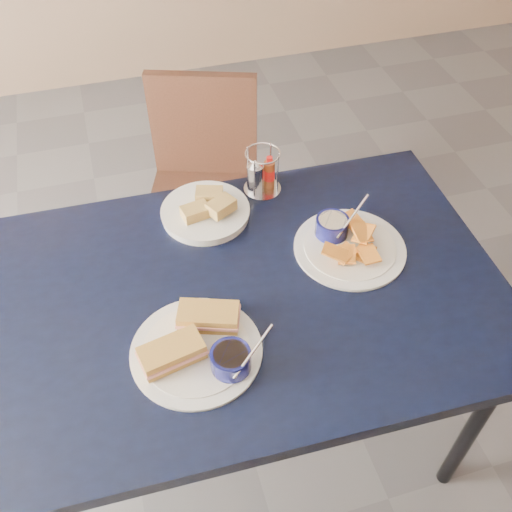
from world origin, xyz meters
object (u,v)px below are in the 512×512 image
object	(u,v)px
dining_table	(249,304)
sandwich_plate	(200,345)
plantain_plate	(345,241)
chair_far	(197,173)
condiment_caddy	(261,175)
bread_basket	(206,211)

from	to	relation	value
dining_table	sandwich_plate	distance (m)	0.23
dining_table	sandwich_plate	xyz separation A→B (m)	(-0.16, -0.15, 0.09)
plantain_plate	chair_far	bearing A→B (deg)	109.56
plantain_plate	condiment_caddy	bearing A→B (deg)	117.85
condiment_caddy	plantain_plate	bearing A→B (deg)	-62.15
chair_far	dining_table	bearing A→B (deg)	-91.48
sandwich_plate	plantain_plate	xyz separation A→B (m)	(0.44, 0.22, -0.01)
dining_table	condiment_caddy	size ratio (longest dim) A/B	9.58
sandwich_plate	bread_basket	distance (m)	0.45
dining_table	condiment_caddy	world-z (taller)	condiment_caddy
condiment_caddy	bread_basket	bearing A→B (deg)	-159.51
dining_table	sandwich_plate	world-z (taller)	sandwich_plate
plantain_plate	bread_basket	distance (m)	0.39
sandwich_plate	bread_basket	size ratio (longest dim) A/B	1.29
sandwich_plate	plantain_plate	size ratio (longest dim) A/B	1.06
chair_far	sandwich_plate	world-z (taller)	sandwich_plate
sandwich_plate	plantain_plate	world-z (taller)	same
sandwich_plate	condiment_caddy	size ratio (longest dim) A/B	2.32
chair_far	sandwich_plate	distance (m)	1.02
chair_far	plantain_plate	bearing A→B (deg)	-70.44
chair_far	plantain_plate	world-z (taller)	plantain_plate
plantain_plate	condiment_caddy	size ratio (longest dim) A/B	2.18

